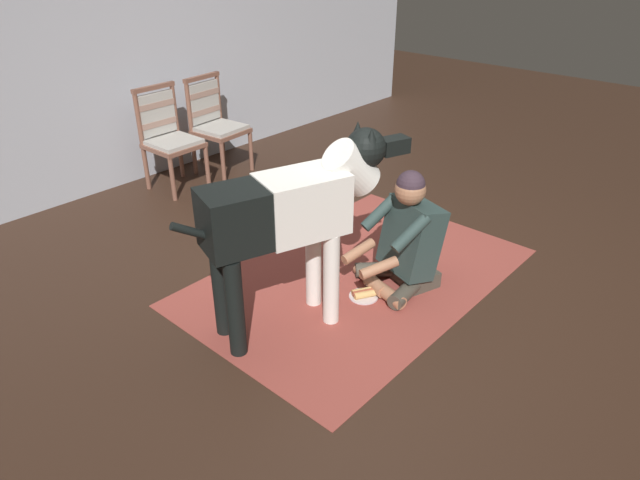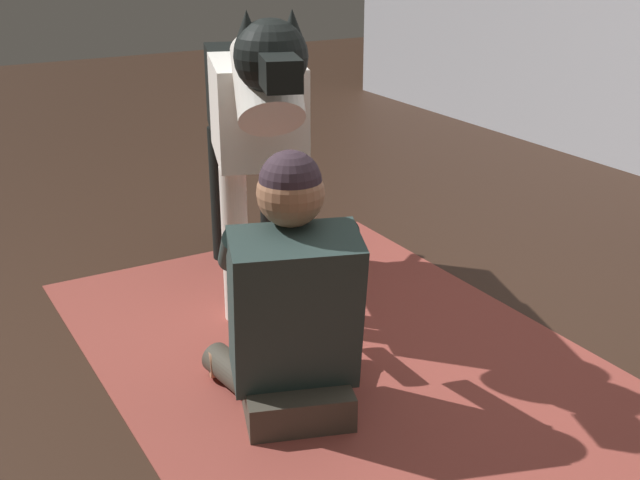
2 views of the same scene
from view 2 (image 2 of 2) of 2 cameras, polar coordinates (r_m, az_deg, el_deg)
ground_plane at (r=3.02m, az=3.35°, el=-8.66°), size 15.12×15.12×0.00m
area_rug at (r=3.02m, az=2.03°, el=-8.55°), size 2.50×1.66×0.01m
person_sitting_on_floor at (r=2.62m, az=-1.99°, el=-4.66°), size 0.72×0.60×0.88m
large_dog at (r=3.28m, az=-4.59°, el=8.76°), size 1.48×0.63×1.25m
hot_dog_on_plate at (r=3.06m, az=-2.93°, el=-7.62°), size 0.21×0.21×0.06m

